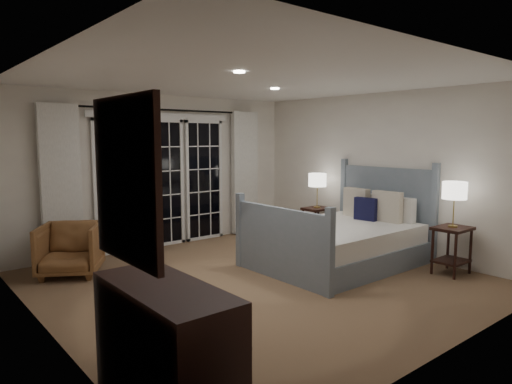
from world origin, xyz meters
TOP-DOWN VIEW (x-y plane):
  - floor at (0.00, 0.00)m, footprint 5.00×5.00m
  - ceiling at (0.00, 0.00)m, footprint 5.00×5.00m
  - wall_left at (-2.50, 0.00)m, footprint 0.02×5.00m
  - wall_right at (2.50, 0.00)m, footprint 0.02×5.00m
  - wall_back at (0.00, 2.50)m, footprint 5.00×0.02m
  - wall_front at (0.00, -2.50)m, footprint 5.00×0.02m
  - french_doors at (0.00, 2.46)m, footprint 2.50×0.04m
  - curtain_rod at (0.00, 2.40)m, footprint 3.50×0.03m
  - curtain_left at (-1.65, 2.38)m, footprint 0.55×0.10m
  - curtain_right at (1.65, 2.38)m, footprint 0.55×0.10m
  - downlight_a at (0.80, 0.60)m, footprint 0.12×0.12m
  - downlight_b at (-0.60, -0.40)m, footprint 0.12×0.12m
  - bed at (1.41, -0.15)m, footprint 2.30×1.65m
  - nightstand_left at (2.16, -1.41)m, footprint 0.49×0.39m
  - nightstand_right at (2.20, 1.05)m, footprint 0.45×0.36m
  - lamp_left at (2.16, -1.41)m, footprint 0.31×0.31m
  - lamp_right at (2.20, 1.05)m, footprint 0.31×0.31m
  - armchair at (-1.76, 1.75)m, footprint 1.03×1.03m
  - dresser at (-2.23, -1.72)m, footprint 0.51×1.20m
  - mirror at (-2.47, -1.72)m, footprint 0.05×0.85m

SIDE VIEW (x-z plane):
  - floor at x=0.00m, z-range 0.00..0.00m
  - bed at x=1.41m, z-range -0.34..1.01m
  - armchair at x=-1.76m, z-range 0.00..0.69m
  - nightstand_right at x=2.20m, z-range 0.09..0.68m
  - nightstand_left at x=2.16m, z-range 0.10..0.73m
  - dresser at x=-2.23m, z-range 0.00..0.85m
  - lamp_right at x=2.20m, z-range 0.77..1.37m
  - french_doors at x=0.00m, z-range -0.01..2.19m
  - lamp_left at x=2.16m, z-range 0.81..1.41m
  - curtain_left at x=-1.65m, z-range 0.02..2.27m
  - curtain_right at x=1.65m, z-range 0.02..2.27m
  - wall_left at x=-2.50m, z-range 0.00..2.50m
  - wall_right at x=2.50m, z-range 0.00..2.50m
  - wall_back at x=0.00m, z-range 0.00..2.50m
  - wall_front at x=0.00m, z-range 0.00..2.50m
  - mirror at x=-2.47m, z-range 1.05..2.05m
  - curtain_rod at x=0.00m, z-range 2.23..2.27m
  - downlight_a at x=0.80m, z-range 2.48..2.50m
  - downlight_b at x=-0.60m, z-range 2.48..2.50m
  - ceiling at x=0.00m, z-range 2.50..2.50m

